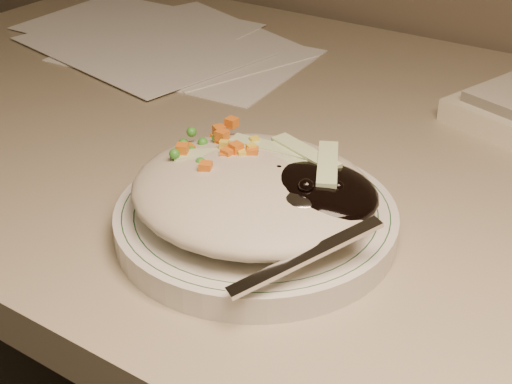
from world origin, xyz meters
The scene contains 5 objects.
desk centered at (0.00, 1.38, 0.54)m, with size 1.40×0.70×0.74m.
plate centered at (-0.05, 1.20, 0.75)m, with size 0.22×0.22×0.02m, color silver.
plate_rim centered at (-0.05, 1.20, 0.76)m, with size 0.21×0.21×0.00m.
meal centered at (-0.04, 1.20, 0.78)m, with size 0.21×0.19×0.05m.
papers centered at (-0.40, 1.51, 0.74)m, with size 0.44×0.34×0.00m.
Camera 1 is at (0.21, 0.81, 1.06)m, focal length 50.00 mm.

